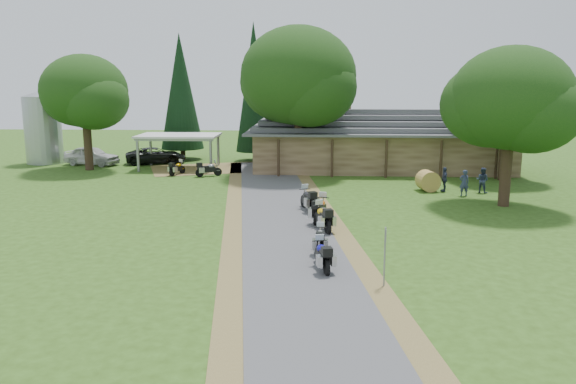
# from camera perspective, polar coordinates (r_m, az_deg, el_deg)

# --- Properties ---
(ground) EXTENTS (120.00, 120.00, 0.00)m
(ground) POSITION_cam_1_polar(r_m,az_deg,el_deg) (23.08, 0.44, -6.50)
(ground) COLOR #2E4914
(ground) RESTS_ON ground
(driveway) EXTENTS (51.95, 51.95, 0.00)m
(driveway) POSITION_cam_1_polar(r_m,az_deg,el_deg) (26.94, -0.21, -3.91)
(driveway) COLOR #414143
(driveway) RESTS_ON ground
(lodge) EXTENTS (21.40, 9.40, 4.90)m
(lodge) POSITION_cam_1_polar(r_m,az_deg,el_deg) (46.45, 9.36, 5.37)
(lodge) COLOR brown
(lodge) RESTS_ON ground
(silo) EXTENTS (3.07, 3.07, 6.24)m
(silo) POSITION_cam_1_polar(r_m,az_deg,el_deg) (53.29, -23.64, 6.03)
(silo) COLOR gray
(silo) RESTS_ON ground
(carport) EXTENTS (6.51, 4.41, 2.79)m
(carport) POSITION_cam_1_polar(r_m,az_deg,el_deg) (46.84, -10.97, 4.06)
(carport) COLOR silver
(carport) RESTS_ON ground
(car_white_sedan) EXTENTS (3.95, 6.50, 2.02)m
(car_white_sedan) POSITION_cam_1_polar(r_m,az_deg,el_deg) (50.72, -19.34, 3.73)
(car_white_sedan) COLOR silver
(car_white_sedan) RESTS_ON ground
(car_dark_suv) EXTENTS (3.82, 5.94, 2.11)m
(car_dark_suv) POSITION_cam_1_polar(r_m,az_deg,el_deg) (50.13, -13.31, 4.02)
(car_dark_suv) COLOR black
(car_dark_suv) RESTS_ON ground
(motorcycle_row_a) EXTENTS (0.97, 1.87, 1.22)m
(motorcycle_row_a) POSITION_cam_1_polar(r_m,az_deg,el_deg) (21.32, 3.51, -6.31)
(motorcycle_row_a) COLOR #13119C
(motorcycle_row_a) RESTS_ON ground
(motorcycle_row_b) EXTENTS (0.55, 1.68, 1.15)m
(motorcycle_row_b) POSITION_cam_1_polar(r_m,az_deg,el_deg) (23.49, 3.29, -4.74)
(motorcycle_row_b) COLOR #B5B9BE
(motorcycle_row_b) RESTS_ON ground
(motorcycle_row_c) EXTENTS (1.22, 2.08, 1.35)m
(motorcycle_row_c) POSITION_cam_1_polar(r_m,az_deg,el_deg) (26.86, 3.54, -2.49)
(motorcycle_row_c) COLOR gold
(motorcycle_row_c) RESTS_ON ground
(motorcycle_row_d) EXTENTS (1.12, 2.16, 1.41)m
(motorcycle_row_d) POSITION_cam_1_polar(r_m,az_deg,el_deg) (28.43, 3.30, -1.66)
(motorcycle_row_d) COLOR orange
(motorcycle_row_d) RESTS_ON ground
(motorcycle_row_e) EXTENTS (1.28, 2.10, 1.37)m
(motorcycle_row_e) POSITION_cam_1_polar(r_m,az_deg,el_deg) (30.88, 2.04, -0.66)
(motorcycle_row_e) COLOR black
(motorcycle_row_e) RESTS_ON ground
(motorcycle_carport_a) EXTENTS (1.14, 1.74, 1.13)m
(motorcycle_carport_a) POSITION_cam_1_polar(r_m,az_deg,el_deg) (43.69, -11.20, 2.46)
(motorcycle_carport_a) COLOR #C28B00
(motorcycle_carport_a) RESTS_ON ground
(motorcycle_carport_b) EXTENTS (1.84, 1.30, 1.21)m
(motorcycle_carport_b) POSITION_cam_1_polar(r_m,az_deg,el_deg) (42.56, -8.07, 2.39)
(motorcycle_carport_b) COLOR slate
(motorcycle_carport_b) RESTS_ON ground
(person_a) EXTENTS (0.57, 0.43, 1.94)m
(person_a) POSITION_cam_1_polar(r_m,az_deg,el_deg) (36.48, 17.47, 1.11)
(person_a) COLOR #303A58
(person_a) RESTS_ON ground
(person_b) EXTENTS (0.67, 0.64, 1.92)m
(person_b) POSITION_cam_1_polar(r_m,az_deg,el_deg) (37.92, 19.15, 1.36)
(person_b) COLOR #303A58
(person_b) RESTS_ON ground
(person_c) EXTENTS (0.40, 0.54, 1.86)m
(person_c) POSITION_cam_1_polar(r_m,az_deg,el_deg) (37.69, 15.60, 1.46)
(person_c) COLOR #303A58
(person_c) RESTS_ON ground
(hay_bale) EXTENTS (1.52, 1.43, 1.33)m
(hay_bale) POSITION_cam_1_polar(r_m,az_deg,el_deg) (37.59, 14.02, 1.11)
(hay_bale) COLOR #A67A3C
(hay_bale) RESTS_ON ground
(sign_post) EXTENTS (0.38, 0.06, 2.11)m
(sign_post) POSITION_cam_1_polar(r_m,az_deg,el_deg) (19.72, 9.80, -6.54)
(sign_post) COLOR gray
(sign_post) RESTS_ON ground
(oak_lodge_left) EXTENTS (8.65, 8.65, 12.03)m
(oak_lodge_left) POSITION_cam_1_polar(r_m,az_deg,el_deg) (42.70, 1.04, 9.82)
(oak_lodge_left) COLOR #11330F
(oak_lodge_left) RESTS_ON ground
(oak_lodge_right) EXTENTS (6.30, 6.30, 9.02)m
(oak_lodge_right) POSITION_cam_1_polar(r_m,az_deg,el_deg) (43.06, 21.27, 7.08)
(oak_lodge_right) COLOR #11330F
(oak_lodge_right) RESTS_ON ground
(oak_driveway) EXTENTS (6.76, 6.76, 9.86)m
(oak_driveway) POSITION_cam_1_polar(r_m,az_deg,el_deg) (33.85, 21.60, 6.87)
(oak_driveway) COLOR #11330F
(oak_driveway) RESTS_ON ground
(oak_silo) EXTENTS (6.75, 6.75, 10.15)m
(oak_silo) POSITION_cam_1_polar(r_m,az_deg,el_deg) (47.72, -19.90, 8.17)
(oak_silo) COLOR #11330F
(oak_silo) RESTS_ON ground
(cedar_near) EXTENTS (3.32, 3.32, 12.17)m
(cedar_near) POSITION_cam_1_polar(r_m,az_deg,el_deg) (50.38, -3.47, 10.08)
(cedar_near) COLOR black
(cedar_near) RESTS_ON ground
(cedar_far) EXTENTS (3.84, 3.84, 11.29)m
(cedar_far) POSITION_cam_1_polar(r_m,az_deg,el_deg) (52.07, -10.82, 9.45)
(cedar_far) COLOR black
(cedar_far) RESTS_ON ground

